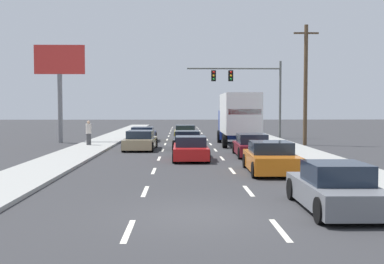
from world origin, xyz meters
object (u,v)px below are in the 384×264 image
(car_maroon, at_px, (252,146))
(car_red, at_px, (191,149))
(pedestrian_near_corner, at_px, (89,133))
(car_yellow, at_px, (185,134))
(traffic_signal_mast, at_px, (242,82))
(utility_pole_mid, at_px, (306,83))
(car_tan, at_px, (141,141))
(car_navy, at_px, (143,135))
(roadside_billboard, at_px, (60,74))
(car_gray, at_px, (335,189))
(car_orange, at_px, (271,158))
(car_black, at_px, (187,141))
(box_truck, at_px, (238,117))

(car_maroon, bearing_deg, car_red, -154.59)
(pedestrian_near_corner, bearing_deg, car_yellow, 42.25)
(traffic_signal_mast, xyz_separation_m, utility_pole_mid, (3.59, -8.14, -0.56))
(traffic_signal_mast, bearing_deg, car_yellow, -148.32)
(car_tan, bearing_deg, car_navy, 93.46)
(car_navy, bearing_deg, car_red, -75.03)
(utility_pole_mid, xyz_separation_m, pedestrian_near_corner, (-15.48, -1.17, -3.51))
(car_yellow, relative_size, roadside_billboard, 0.55)
(car_tan, bearing_deg, car_yellow, 70.52)
(car_red, relative_size, utility_pole_mid, 0.51)
(car_maroon, bearing_deg, car_tan, 146.81)
(roadside_billboard, bearing_deg, car_tan, -42.68)
(pedestrian_near_corner, bearing_deg, utility_pole_mid, 4.33)
(car_navy, bearing_deg, pedestrian_near_corner, -122.86)
(car_navy, xyz_separation_m, car_gray, (7.19, -25.87, 0.03))
(car_navy, height_order, car_orange, car_orange)
(car_maroon, xyz_separation_m, utility_pole_mid, (5.07, 7.77, 3.90))
(car_red, bearing_deg, car_maroon, 25.41)
(car_yellow, distance_m, pedestrian_near_corner, 9.17)
(car_red, xyz_separation_m, traffic_signal_mast, (4.95, 17.56, 4.49))
(car_gray, distance_m, utility_pole_mid, 22.75)
(pedestrian_near_corner, bearing_deg, car_black, -13.74)
(car_maroon, bearing_deg, car_yellow, 105.89)
(car_navy, distance_m, car_yellow, 3.57)
(car_red, bearing_deg, car_gray, -73.88)
(car_red, bearing_deg, car_yellow, 90.63)
(box_truck, bearing_deg, utility_pole_mid, 4.31)
(box_truck, bearing_deg, car_maroon, -91.05)
(box_truck, bearing_deg, car_gray, -90.03)
(utility_pole_mid, bearing_deg, car_tan, -163.57)
(car_red, height_order, pedestrian_near_corner, pedestrian_near_corner)
(car_maroon, height_order, utility_pole_mid, utility_pole_mid)
(car_navy, relative_size, utility_pole_mid, 0.54)
(car_yellow, height_order, car_gray, car_gray)
(car_navy, distance_m, car_tan, 7.47)
(car_orange, bearing_deg, car_yellow, 100.03)
(car_navy, xyz_separation_m, car_red, (3.59, -13.43, 0.01))
(car_black, xyz_separation_m, car_red, (0.09, -6.57, 0.02))
(car_navy, relative_size, car_gray, 1.14)
(car_navy, bearing_deg, car_tan, -86.54)
(car_yellow, bearing_deg, car_gray, -82.04)
(car_orange, xyz_separation_m, car_gray, (0.31, -7.40, -0.02))
(car_red, relative_size, roadside_billboard, 0.59)
(car_navy, height_order, car_red, car_red)
(box_truck, bearing_deg, car_yellow, 125.11)
(car_tan, bearing_deg, box_truck, 24.47)
(pedestrian_near_corner, bearing_deg, box_truck, 4.34)
(car_black, bearing_deg, car_navy, 117.02)
(car_black, xyz_separation_m, utility_pole_mid, (8.63, 2.84, 3.95))
(car_navy, distance_m, car_red, 13.90)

